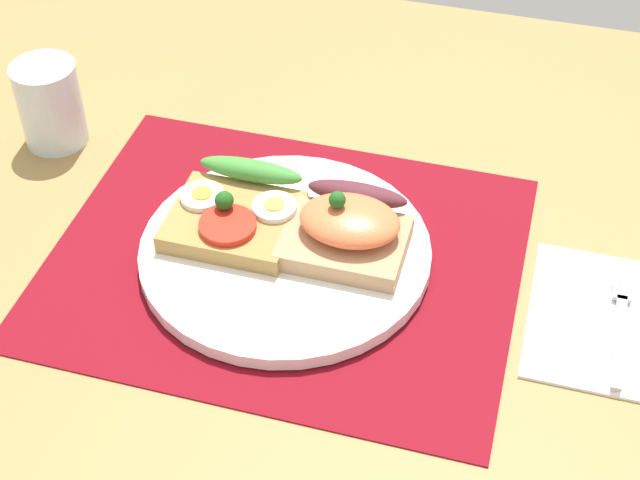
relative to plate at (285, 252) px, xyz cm
name	(u,v)px	position (x,y,z in cm)	size (l,w,h in cm)	color
ground_plane	(286,273)	(0.00, 0.00, -2.51)	(120.00, 90.00, 3.20)	olive
placemat	(286,258)	(0.00, 0.00, -0.76)	(38.71, 31.58, 0.30)	maroon
plate	(285,252)	(0.00, 0.00, 0.00)	(24.28, 24.28, 1.22)	white
sandwich_egg_tomato	(236,212)	(-4.81, 1.69, 1.89)	(10.53, 10.51, 3.84)	#A67F43
sandwich_salmon	(348,227)	(4.92, 1.64, 2.56)	(10.11, 9.31, 5.51)	tan
napkin	(612,325)	(26.75, -0.45, -0.61)	(12.89, 14.80, 0.60)	white
fork	(621,319)	(27.32, -0.08, -0.15)	(1.62, 13.21, 0.32)	#B7B7BC
drinking_glass	(50,104)	(-26.01, 9.98, 3.21)	(6.02, 6.02, 8.24)	silver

